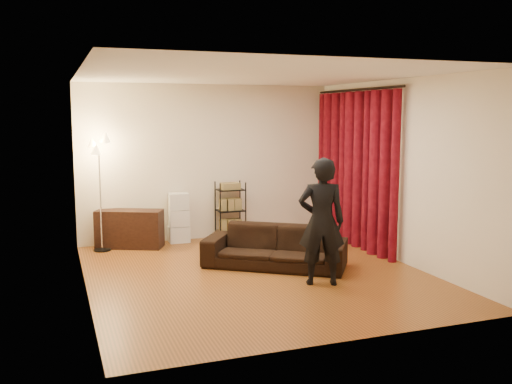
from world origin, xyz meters
name	(u,v)px	position (x,y,z in m)	size (l,w,h in m)	color
floor	(257,274)	(0.00, 0.00, 0.00)	(5.00, 5.00, 0.00)	brown
ceiling	(257,75)	(0.00, 0.00, 2.70)	(5.00, 5.00, 0.00)	white
wall_back	(208,162)	(0.00, 2.50, 1.35)	(5.00, 5.00, 0.00)	silver
wall_front	(347,204)	(0.00, -2.50, 1.35)	(5.00, 5.00, 0.00)	silver
wall_left	(82,184)	(-2.25, 0.00, 1.35)	(5.00, 5.00, 0.00)	silver
wall_right	(399,171)	(2.25, 0.00, 1.35)	(5.00, 5.00, 0.00)	silver
curtain_rod	(357,90)	(2.15, 1.12, 2.58)	(0.04, 0.04, 2.65)	black
curtain	(354,170)	(2.13, 1.12, 1.28)	(0.22, 2.65, 2.55)	maroon
sofa	(275,247)	(0.38, 0.27, 0.29)	(2.01, 0.79, 0.59)	black
person	(322,222)	(0.63, -0.71, 0.82)	(0.60, 0.39, 1.65)	black
media_cabinet	(130,229)	(-1.43, 2.21, 0.31)	(1.07, 0.40, 0.62)	black
storage_boxes	(179,218)	(-0.58, 2.31, 0.43)	(0.34, 0.27, 0.85)	silver
wire_shelf	(230,210)	(0.33, 2.28, 0.51)	(0.46, 0.32, 1.01)	black
floor_lamp	(100,194)	(-1.88, 2.13, 0.92)	(0.33, 0.33, 1.84)	silver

